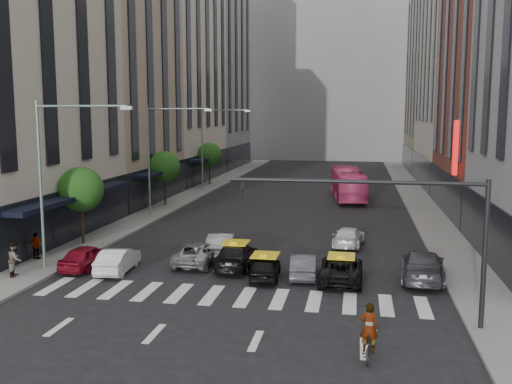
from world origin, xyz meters
The scene contains 34 objects.
ground centered at (0.00, 0.00, 0.00)m, with size 160.00×160.00×0.00m, color black.
sidewalk_left centered at (-11.50, 30.00, 0.07)m, with size 3.00×96.00×0.15m, color slate.
sidewalk_right centered at (11.50, 30.00, 0.07)m, with size 3.00×96.00×0.15m, color slate.
building_left_a centered at (-17.00, 11.00, 14.00)m, with size 8.00×18.00×28.00m, color beige.
building_left_b centered at (-17.00, 28.00, 12.00)m, with size 8.00×16.00×24.00m, color tan.
building_left_c centered at (-17.00, 46.00, 18.00)m, with size 8.00×20.00×36.00m, color beige.
building_left_d centered at (-17.00, 65.00, 15.00)m, with size 8.00×18.00×30.00m, color gray.
building_right_b centered at (17.00, 27.00, 13.00)m, with size 8.00×18.00×26.00m, color brown.
building_right_c centered at (17.00, 46.00, 20.00)m, with size 8.00×20.00×40.00m, color beige.
building_right_d centered at (17.00, 65.00, 14.00)m, with size 8.00×18.00×28.00m, color tan.
building_far centered at (0.00, 85.00, 18.00)m, with size 30.00×10.00×36.00m, color gray.
tree_near centered at (-11.80, 10.00, 3.65)m, with size 2.88×2.88×4.95m.
tree_mid centered at (-11.80, 26.00, 3.65)m, with size 2.88×2.88×4.95m.
tree_far centered at (-11.80, 42.00, 3.65)m, with size 2.88×2.88×4.95m.
streetlamp_near centered at (-10.04, 4.00, 5.90)m, with size 5.38×0.25×9.00m.
streetlamp_mid centered at (-10.04, 20.00, 5.90)m, with size 5.38×0.25×9.00m.
streetlamp_far centered at (-10.04, 36.00, 5.90)m, with size 5.38×0.25×9.00m.
traffic_signal centered at (7.69, -1.00, 4.47)m, with size 10.10×0.20×6.00m.
liberty_sign centered at (12.60, 20.00, 6.00)m, with size 0.30×0.70×4.00m.
car_red centered at (-8.97, 4.80, 0.67)m, with size 1.58×3.92×1.33m, color maroon.
car_white_front centered at (-7.00, 4.52, 0.65)m, with size 1.38×3.95×1.30m, color silver.
car_silver centered at (-3.18, 6.84, 0.63)m, with size 2.10×4.55×1.26m, color gray.
taxi_left centered at (-0.91, 6.47, 0.69)m, with size 1.94×4.77×1.39m, color black.
taxi_center centered at (1.04, 4.57, 0.62)m, with size 1.46×3.63×1.24m, color black.
car_grey_mid centered at (2.93, 5.32, 0.61)m, with size 1.29×3.71×1.22m, color #44464D.
taxi_right centered at (4.90, 4.87, 0.64)m, with size 2.13×4.61×1.28m, color black.
car_grey_curb centered at (9.00, 5.83, 0.75)m, with size 2.11×5.20×1.51m, color #3B3C42.
car_row2_left centered at (-2.24, 8.87, 0.72)m, with size 1.52×4.37×1.44m, color gray.
car_row2_right centered at (5.14, 12.86, 0.61)m, with size 1.70×4.19×1.22m, color white.
bus centered at (4.69, 33.43, 1.56)m, with size 2.62×11.20×3.12m, color #DD417C.
motorcycle centered at (6.13, -4.33, 0.46)m, with size 0.61×1.74×0.92m, color black.
rider centered at (6.13, -4.33, 1.80)m, with size 0.64×0.42×1.76m, color gray.
pedestrian_near centered at (-11.64, 2.32, 1.04)m, with size 0.87×0.68×1.79m, color gray.
pedestrian_far centered at (-12.48, 5.68, 0.93)m, with size 0.91×0.38×1.55m, color gray.
Camera 1 is at (5.61, -23.58, 8.45)m, focal length 40.00 mm.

